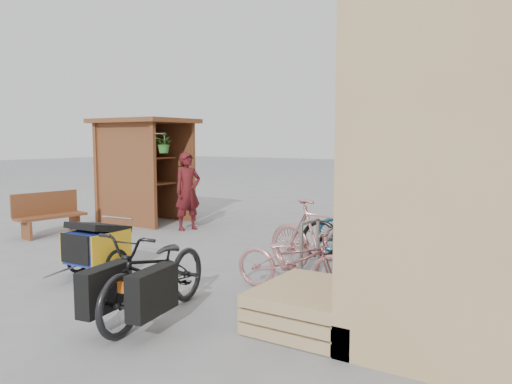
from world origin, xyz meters
The scene contains 17 objects.
ground centered at (0.00, 0.00, 0.00)m, with size 80.00×80.00×0.00m, color gray.
kiosk centered at (-3.28, 2.47, 1.55)m, with size 2.49×1.65×2.40m.
bike_rack centered at (2.30, 2.40, 0.52)m, with size 0.05×5.35×0.86m.
pallet_stack centered at (3.00, -1.40, 0.21)m, with size 1.00×1.20×0.40m.
bench centered at (-3.67, 0.26, 0.44)m, with size 0.61×1.42×0.87m.
shopping_carts centered at (3.00, 6.21, 0.61)m, with size 0.58×1.60×1.04m.
child_trailer centered at (-0.43, -1.26, 0.45)m, with size 0.83×1.39×0.81m.
cargo_bike centered at (1.51, -2.10, 0.49)m, with size 0.96×1.98×1.00m.
person_kiosk centered at (-1.67, 2.22, 0.83)m, with size 0.60×0.40×1.66m, color maroon.
bike_0 centered at (2.28, -0.42, 0.40)m, with size 0.54×1.54×0.81m, color tan.
bike_1 centered at (2.32, 0.35, 0.54)m, with size 0.51×1.80×1.08m, color tan.
bike_2 centered at (2.41, 1.52, 0.49)m, with size 0.64×1.85×0.97m, color black.
bike_3 centered at (2.35, 1.92, 0.49)m, with size 0.46×1.62×0.97m, color #1A5169.
bike_4 centered at (2.50, 2.74, 0.49)m, with size 0.66×1.88×0.99m, color #1A5169.
bike_5 centered at (2.35, 3.18, 0.49)m, with size 0.46×1.62×0.98m, color #1A5169.
bike_6 centered at (2.32, 3.95, 0.47)m, with size 0.62×1.77×0.93m, color maroon.
bike_7 centered at (2.49, 4.53, 0.51)m, with size 0.48×1.69×1.02m, color tan.
Camera 1 is at (5.19, -5.92, 1.92)m, focal length 35.00 mm.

